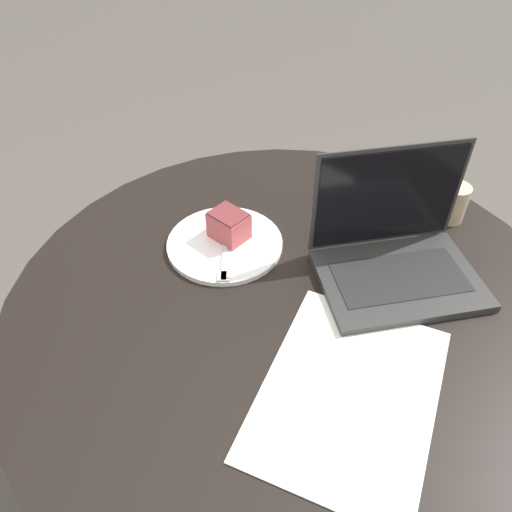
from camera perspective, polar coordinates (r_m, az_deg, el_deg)
ground_plane at (r=1.61m, az=2.71°, el=-21.85°), size 12.00×12.00×0.00m
dining_table at (r=1.13m, az=3.63°, el=-9.49°), size 1.16×1.16×0.70m
paper_document at (r=0.90m, az=10.61°, el=-15.02°), size 0.40×0.30×0.00m
plate at (r=1.13m, az=-3.58°, el=1.41°), size 0.26×0.26×0.01m
cake_slice at (r=1.12m, az=-3.12°, el=3.53°), size 0.09×0.10×0.07m
fork at (r=1.08m, az=-3.61°, el=-0.35°), size 0.17×0.08×0.00m
coffee_glass at (r=1.27m, az=21.55°, el=5.67°), size 0.07×0.07×0.09m
laptop at (r=1.08m, az=15.67°, el=0.04°), size 0.38×0.40×0.26m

